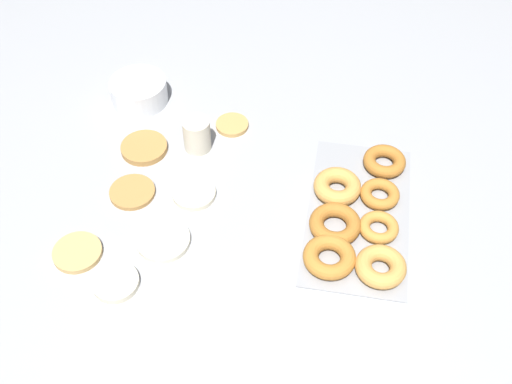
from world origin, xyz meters
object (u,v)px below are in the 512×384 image
(pancake_1, at_px, (163,240))
(pancake_5, at_px, (194,193))
(batter_bowl, at_px, (139,91))
(pancake_6, at_px, (116,282))
(pancake_0, at_px, (132,192))
(paper_cup, at_px, (197,135))
(donut_tray, at_px, (357,217))
(pancake_4, at_px, (77,252))
(pancake_2, at_px, (231,125))
(pancake_3, at_px, (144,148))
(container_stack, at_px, (290,372))

(pancake_1, height_order, pancake_5, same)
(batter_bowl, bearing_deg, pancake_6, -168.34)
(pancake_0, distance_m, paper_cup, 0.21)
(pancake_1, distance_m, donut_tray, 0.42)
(pancake_5, bearing_deg, pancake_4, 134.80)
(pancake_4, xyz_separation_m, batter_bowl, (0.49, 0.01, 0.02))
(pancake_1, bearing_deg, donut_tray, -72.70)
(pancake_2, height_order, pancake_3, pancake_3)
(batter_bowl, relative_size, paper_cup, 1.73)
(pancake_5, xyz_separation_m, container_stack, (-0.42, -0.27, 0.06))
(pancake_4, bearing_deg, pancake_6, -119.52)
(pancake_1, xyz_separation_m, pancake_5, (0.14, -0.03, -0.00))
(pancake_2, relative_size, batter_bowl, 0.56)
(pancake_0, bearing_deg, pancake_4, 160.83)
(pancake_1, distance_m, pancake_4, 0.18)
(pancake_3, height_order, paper_cup, paper_cup)
(pancake_1, height_order, donut_tray, donut_tray)
(pancake_5, xyz_separation_m, batter_bowl, (0.29, 0.21, 0.02))
(pancake_1, height_order, pancake_3, pancake_3)
(pancake_3, xyz_separation_m, batter_bowl, (0.17, 0.06, 0.02))
(pancake_0, xyz_separation_m, paper_cup, (0.17, -0.11, 0.04))
(pancake_6, xyz_separation_m, donut_tray, (0.24, -0.46, 0.01))
(pancake_5, xyz_separation_m, pancake_6, (-0.26, 0.10, 0.00))
(pancake_4, bearing_deg, pancake_2, -28.80)
(pancake_6, bearing_deg, container_stack, -112.93)
(pancake_1, relative_size, pancake_3, 1.04)
(batter_bowl, distance_m, container_stack, 0.86)
(pancake_0, distance_m, pancake_4, 0.19)
(pancake_2, xyz_separation_m, pancake_6, (-0.49, 0.14, 0.00))
(pancake_5, relative_size, container_stack, 0.67)
(pancake_3, distance_m, donut_tray, 0.53)
(donut_tray, height_order, container_stack, container_stack)
(pancake_3, bearing_deg, pancake_1, -155.49)
(pancake_1, height_order, pancake_6, same)
(pancake_4, xyz_separation_m, container_stack, (-0.22, -0.47, 0.06))
(pancake_1, height_order, batter_bowl, batter_bowl)
(pancake_2, distance_m, donut_tray, 0.41)
(pancake_6, relative_size, batter_bowl, 0.66)
(pancake_3, bearing_deg, pancake_0, -174.73)
(paper_cup, bearing_deg, pancake_5, -169.94)
(container_stack, relative_size, paper_cup, 1.77)
(pancake_2, bearing_deg, pancake_0, 145.28)
(pancake_6, xyz_separation_m, batter_bowl, (0.55, 0.11, 0.02))
(pancake_4, bearing_deg, pancake_1, -70.04)
(pancake_1, distance_m, pancake_5, 0.14)
(pancake_5, relative_size, pancake_6, 1.04)
(pancake_3, relative_size, pancake_4, 1.08)
(pancake_2, xyz_separation_m, pancake_5, (-0.24, 0.04, 0.00))
(pancake_1, relative_size, paper_cup, 1.38)
(pancake_2, distance_m, pancake_4, 0.50)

